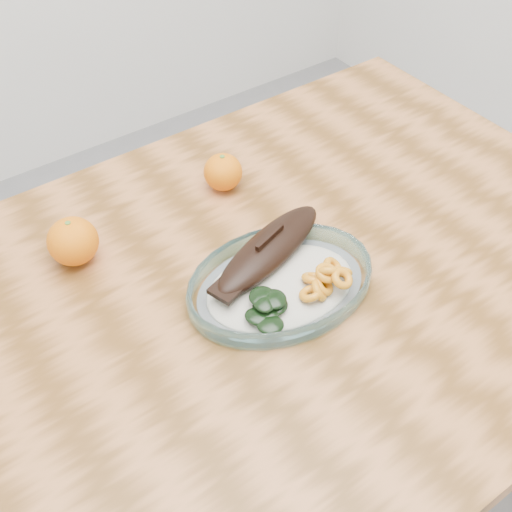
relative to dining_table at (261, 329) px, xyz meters
name	(u,v)px	position (x,y,z in m)	size (l,w,h in m)	color
ground	(260,509)	(0.00, 0.00, -0.65)	(3.00, 3.00, 0.00)	slate
dining_table	(261,329)	(0.00, 0.00, 0.00)	(1.20, 0.80, 0.75)	brown
plated_meal	(280,280)	(0.02, -0.02, 0.12)	(0.56, 0.56, 0.08)	white
orange_left	(73,241)	(-0.19, 0.20, 0.14)	(0.07, 0.07, 0.07)	#F46604
orange_right	(223,172)	(0.08, 0.22, 0.13)	(0.06, 0.06, 0.06)	#F46604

